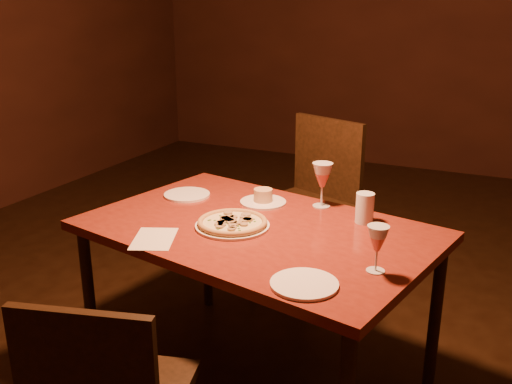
% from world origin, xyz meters
% --- Properties ---
extents(floor, '(7.00, 7.00, 0.00)m').
position_xyz_m(floor, '(0.00, 0.00, 0.00)').
color(floor, black).
rests_on(floor, ground).
extents(back_wall, '(6.00, 0.04, 3.00)m').
position_xyz_m(back_wall, '(0.00, 3.50, 1.50)').
color(back_wall, '#3D1C13').
rests_on(back_wall, floor).
extents(dining_table, '(1.51, 1.14, 0.73)m').
position_xyz_m(dining_table, '(-0.18, -0.28, 0.66)').
color(dining_table, maroon).
rests_on(dining_table, floor).
extents(chair_far, '(0.61, 0.61, 0.97)m').
position_xyz_m(chair_far, '(-0.29, 0.65, 0.55)').
color(chair_far, black).
rests_on(chair_far, floor).
extents(pizza_plate, '(0.30, 0.30, 0.03)m').
position_xyz_m(pizza_plate, '(-0.26, -0.33, 0.75)').
color(pizza_plate, white).
rests_on(pizza_plate, dining_table).
extents(ramekin_saucer, '(0.20, 0.20, 0.07)m').
position_xyz_m(ramekin_saucer, '(-0.27, -0.02, 0.75)').
color(ramekin_saucer, white).
rests_on(ramekin_saucer, dining_table).
extents(wine_glass_far, '(0.09, 0.09, 0.20)m').
position_xyz_m(wine_glass_far, '(-0.02, 0.05, 0.83)').
color(wine_glass_far, '#CD5F55').
rests_on(wine_glass_far, dining_table).
extents(wine_glass_right, '(0.07, 0.07, 0.16)m').
position_xyz_m(wine_glass_right, '(0.35, -0.48, 0.81)').
color(wine_glass_right, '#CD5F55').
rests_on(wine_glass_right, dining_table).
extents(water_tumbler, '(0.07, 0.07, 0.12)m').
position_xyz_m(water_tumbler, '(0.19, -0.06, 0.79)').
color(water_tumbler, silver).
rests_on(water_tumbler, dining_table).
extents(side_plate_left, '(0.21, 0.21, 0.01)m').
position_xyz_m(side_plate_left, '(-0.63, -0.08, 0.73)').
color(side_plate_left, white).
rests_on(side_plate_left, dining_table).
extents(side_plate_near, '(0.22, 0.22, 0.01)m').
position_xyz_m(side_plate_near, '(0.17, -0.68, 0.73)').
color(side_plate_near, white).
rests_on(side_plate_near, dining_table).
extents(menu_card, '(0.22, 0.26, 0.00)m').
position_xyz_m(menu_card, '(-0.48, -0.57, 0.73)').
color(menu_card, beige).
rests_on(menu_card, dining_table).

